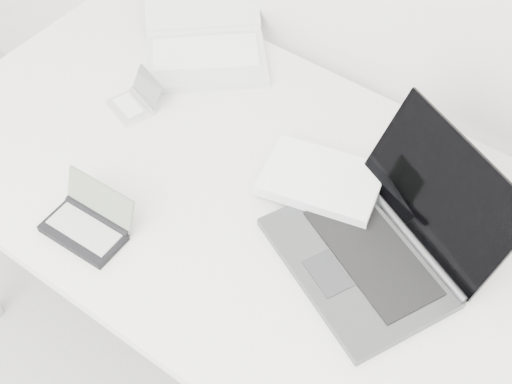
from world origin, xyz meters
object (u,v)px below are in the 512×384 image
Objects in this scene: netbook_open_white at (205,42)px; palmtop_charcoal at (88,224)px; desk at (279,219)px; laptop_large at (363,223)px.

netbook_open_white is 0.58m from palmtop_charcoal.
palmtop_charcoal reaches higher than desk.
netbook_open_white is (-0.59, 0.25, -0.01)m from laptop_large.
desk is at bearing -143.15° from laptop_large.
palmtop_charcoal is at bearing -115.83° from netbook_open_white.
laptop_large is 0.53m from palmtop_charcoal.
desk is 3.47× the size of netbook_open_white.
desk is at bearing -75.87° from netbook_open_white.
desk is 0.52m from netbook_open_white.
laptop_large reaches higher than netbook_open_white.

